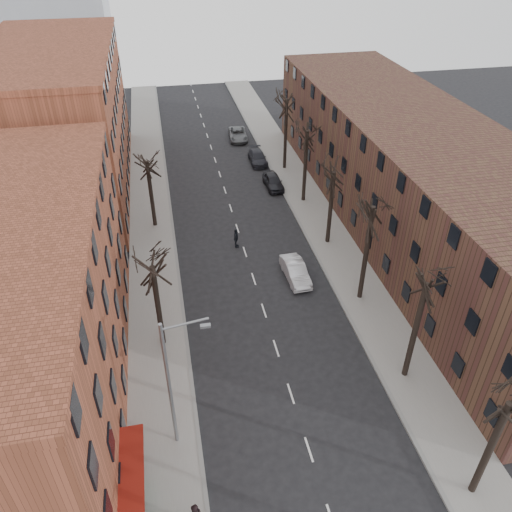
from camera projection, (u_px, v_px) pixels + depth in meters
sidewalk_left at (151, 220)px, 48.31m from camera, size 4.00×90.00×0.15m
sidewalk_right at (310, 205)px, 50.90m from camera, size 4.00×90.00×0.15m
building_left_near at (1, 325)px, 27.55m from camera, size 12.00×26.00×12.00m
building_left_far at (60, 125)px, 50.28m from camera, size 12.00×28.00×14.00m
building_right at (413, 175)px, 45.36m from camera, size 12.00×50.00×10.00m
tree_right_a at (471, 491)px, 25.97m from camera, size 5.20×5.20×10.00m
tree_right_b at (404, 375)px, 32.40m from camera, size 5.20×5.20×10.80m
tree_right_c at (359, 298)px, 38.83m from camera, size 5.20×5.20×11.60m
tree_right_d at (327, 243)px, 45.25m from camera, size 5.20×5.20×10.00m
tree_right_e at (303, 201)px, 51.68m from camera, size 5.20×5.20×10.80m
tree_right_f at (284, 169)px, 58.11m from camera, size 5.20×5.20×11.60m
tree_left_a at (164, 344)px, 34.76m from camera, size 5.20×5.20×9.50m
tree_left_b at (155, 226)px, 47.61m from camera, size 5.20×5.20×9.50m
streetlight at (172, 381)px, 25.55m from camera, size 2.45×0.22×9.03m
silver_sedan at (295, 271)px, 40.47m from camera, size 1.74×4.45×1.44m
parked_car_near at (273, 181)px, 53.80m from camera, size 1.80×4.29×1.45m
parked_car_mid at (258, 157)px, 59.08m from camera, size 1.93×4.61×1.33m
parked_car_far at (238, 134)px, 65.08m from camera, size 2.61×5.03×1.35m
pedestrian_crossing at (236, 238)px, 44.18m from camera, size 0.71×1.14×1.81m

